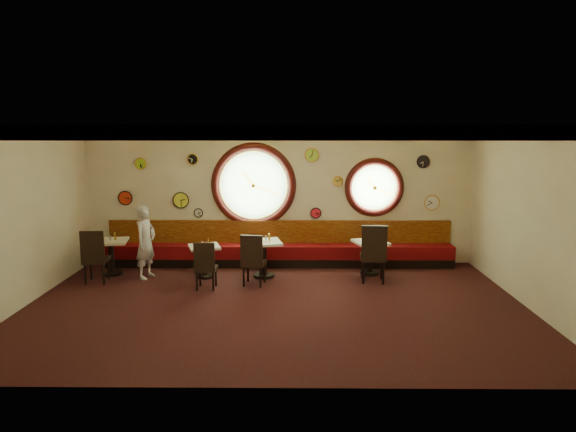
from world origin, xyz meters
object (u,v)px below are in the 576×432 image
(condiment_d_salt, at_px, (367,238))
(condiment_c_bottle, at_px, (269,237))
(table_a, at_px, (111,253))
(chair_d, at_px, (374,250))
(table_c, at_px, (264,254))
(condiment_b_pepper, at_px, (207,244))
(condiment_c_salt, at_px, (262,238))
(condiment_d_bottle, at_px, (376,236))
(table_d, at_px, (370,253))
(waiter, at_px, (146,242))
(table_b, at_px, (205,257))
(chair_b, at_px, (205,263))
(condiment_c_pepper, at_px, (266,239))
(condiment_a_salt, at_px, (110,237))
(condiment_a_pepper, at_px, (110,238))
(condiment_d_pepper, at_px, (371,238))
(condiment_b_bottle, at_px, (209,242))
(condiment_a_bottle, at_px, (115,236))
(chair_c, at_px, (253,257))
(condiment_b_salt, at_px, (202,243))
(chair_a, at_px, (94,253))

(condiment_d_salt, bearing_deg, condiment_c_bottle, -173.03)
(table_a, xyz_separation_m, chair_d, (5.60, -0.56, 0.22))
(table_a, bearing_deg, condiment_c_bottle, -1.51)
(table_c, height_order, condiment_b_pepper, condiment_b_pepper)
(condiment_c_salt, distance_m, condiment_d_bottle, 2.49)
(chair_d, xyz_separation_m, condiment_d_salt, (-0.03, 0.73, 0.08))
(condiment_b_pepper, xyz_separation_m, condiment_c_bottle, (1.32, 0.13, 0.12))
(table_a, height_order, table_c, table_c)
(table_d, bearing_deg, waiter, -176.10)
(table_b, distance_m, chair_b, 0.90)
(table_d, height_order, condiment_c_pepper, condiment_c_pepper)
(table_c, distance_m, waiter, 2.51)
(condiment_a_salt, relative_size, condiment_c_salt, 1.15)
(condiment_c_salt, relative_size, condiment_c_bottle, 0.60)
(table_b, xyz_separation_m, condiment_c_salt, (1.23, 0.12, 0.40))
(table_a, xyz_separation_m, condiment_c_salt, (3.29, -0.06, 0.35))
(condiment_a_pepper, bearing_deg, condiment_c_bottle, -1.65)
(condiment_d_salt, xyz_separation_m, condiment_c_bottle, (-2.13, -0.26, 0.08))
(condiment_a_pepper, bearing_deg, condiment_d_pepper, 0.97)
(table_b, bearing_deg, condiment_b_bottle, 22.00)
(table_d, xyz_separation_m, chair_b, (-3.41, -1.15, 0.09))
(table_c, distance_m, condiment_a_bottle, 3.26)
(table_d, height_order, condiment_b_pepper, condiment_b_pepper)
(chair_c, bearing_deg, table_c, 83.99)
(chair_c, xyz_separation_m, condiment_b_pepper, (-1.02, 0.57, 0.13))
(condiment_a_salt, bearing_deg, condiment_b_salt, -6.98)
(chair_a, distance_m, condiment_c_pepper, 3.52)
(chair_a, height_order, condiment_b_bottle, chair_a)
(chair_c, bearing_deg, condiment_c_bottle, 76.66)
(table_c, xyz_separation_m, condiment_a_bottle, (-3.23, 0.18, 0.35))
(table_a, bearing_deg, condiment_d_bottle, 1.69)
(condiment_d_pepper, relative_size, condiment_a_bottle, 0.70)
(chair_d, bearing_deg, table_c, 173.98)
(table_d, height_order, condiment_d_salt, condiment_d_salt)
(chair_a, xyz_separation_m, condiment_c_salt, (3.40, 0.59, 0.19))
(chair_a, relative_size, condiment_b_salt, 6.47)
(condiment_d_pepper, xyz_separation_m, condiment_a_bottle, (-5.56, -0.06, 0.05))
(table_a, height_order, condiment_b_pepper, condiment_b_pepper)
(condiment_a_pepper, distance_m, condiment_d_pepper, 5.66)
(chair_c, distance_m, condiment_a_salt, 3.30)
(condiment_c_salt, height_order, condiment_a_bottle, condiment_a_bottle)
(condiment_b_bottle, bearing_deg, table_b, -158.00)
(chair_a, xyz_separation_m, condiment_a_pepper, (0.10, 0.66, 0.18))
(chair_c, xyz_separation_m, waiter, (-2.31, 0.56, 0.17))
(condiment_b_bottle, bearing_deg, table_d, 3.92)
(condiment_b_salt, relative_size, condiment_b_bottle, 0.72)
(condiment_c_salt, bearing_deg, table_d, 3.86)
(table_c, bearing_deg, waiter, -177.99)
(table_d, xyz_separation_m, condiment_d_salt, (-0.06, 0.07, 0.32))
(condiment_c_salt, distance_m, condiment_b_bottle, 1.14)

